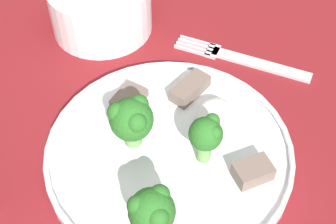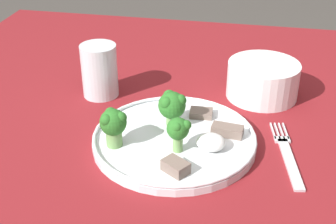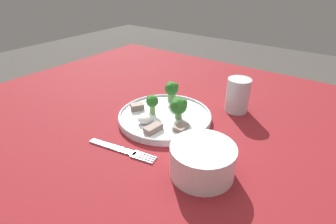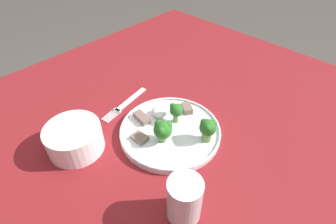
{
  "view_description": "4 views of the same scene",
  "coord_description": "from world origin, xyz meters",
  "px_view_note": "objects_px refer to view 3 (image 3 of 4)",
  "views": [
    {
      "loc": [
        -0.24,
        -0.12,
        1.17
      ],
      "look_at": [
        0.01,
        0.04,
        0.82
      ],
      "focal_mm": 50.0,
      "sensor_mm": 36.0,
      "label": 1
    },
    {
      "loc": [
        0.1,
        -0.56,
        1.18
      ],
      "look_at": [
        -0.02,
        0.05,
        0.82
      ],
      "focal_mm": 50.0,
      "sensor_mm": 36.0,
      "label": 2
    },
    {
      "loc": [
        0.48,
        0.4,
        1.13
      ],
      "look_at": [
        0.01,
        0.05,
        0.82
      ],
      "focal_mm": 28.0,
      "sensor_mm": 36.0,
      "label": 3
    },
    {
      "loc": [
        -0.32,
        0.36,
        1.25
      ],
      "look_at": [
        0.0,
        0.02,
        0.83
      ],
      "focal_mm": 28.0,
      "sensor_mm": 36.0,
      "label": 4
    }
  ],
  "objects_px": {
    "dinner_plate": "(165,116)",
    "fork": "(121,150)",
    "drinking_glass": "(237,97)",
    "cream_bowl": "(202,161)"
  },
  "relations": [
    {
      "from": "dinner_plate",
      "to": "fork",
      "type": "relative_size",
      "value": 1.46
    },
    {
      "from": "fork",
      "to": "drinking_glass",
      "type": "xyz_separation_m",
      "value": [
        -0.33,
        0.13,
        0.04
      ]
    },
    {
      "from": "dinner_plate",
      "to": "cream_bowl",
      "type": "xyz_separation_m",
      "value": [
        0.13,
        0.19,
        0.02
      ]
    },
    {
      "from": "dinner_plate",
      "to": "drinking_glass",
      "type": "bearing_deg",
      "value": 140.29
    },
    {
      "from": "cream_bowl",
      "to": "drinking_glass",
      "type": "bearing_deg",
      "value": -169.86
    },
    {
      "from": "dinner_plate",
      "to": "drinking_glass",
      "type": "height_order",
      "value": "drinking_glass"
    },
    {
      "from": "drinking_glass",
      "to": "cream_bowl",
      "type": "bearing_deg",
      "value": 10.14
    },
    {
      "from": "cream_bowl",
      "to": "fork",
      "type": "bearing_deg",
      "value": -76.84
    },
    {
      "from": "cream_bowl",
      "to": "dinner_plate",
      "type": "bearing_deg",
      "value": -124.31
    },
    {
      "from": "dinner_plate",
      "to": "fork",
      "type": "bearing_deg",
      "value": 1.03
    }
  ]
}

